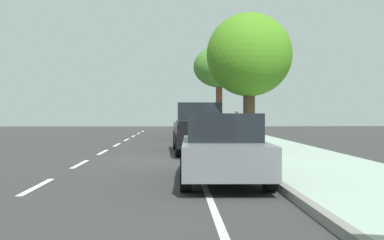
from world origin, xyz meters
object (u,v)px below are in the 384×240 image
object	(u,v)px
parked_sedan_tan_farthest	(191,124)
pedestrian_on_phone	(237,121)
street_tree_far_end	(249,56)
parked_suv_green_far	(195,122)
parked_pickup_black_mid	(200,129)
parked_sedan_grey_second	(223,148)
cyclist_with_backpack	(214,124)
bicycle_at_curb	(209,137)
street_tree_corner	(219,68)

from	to	relation	value
parked_sedan_tan_farthest	pedestrian_on_phone	distance (m)	5.36
street_tree_far_end	pedestrian_on_phone	distance (m)	11.92
parked_suv_green_far	pedestrian_on_phone	bearing A→B (deg)	44.73
parked_suv_green_far	street_tree_far_end	bearing A→B (deg)	-78.48
parked_pickup_black_mid	street_tree_far_end	size ratio (longest dim) A/B	1.01
parked_sedan_grey_second	parked_suv_green_far	distance (m)	16.45
parked_sedan_grey_second	parked_sedan_tan_farthest	distance (m)	23.81
parked_pickup_black_mid	street_tree_far_end	distance (m)	3.49
parked_sedan_grey_second	parked_pickup_black_mid	size ratio (longest dim) A/B	0.83
parked_suv_green_far	cyclist_with_backpack	world-z (taller)	parked_suv_green_far
parked_pickup_black_mid	parked_sedan_tan_farthest	distance (m)	16.35
parked_suv_green_far	parked_sedan_grey_second	bearing A→B (deg)	-90.15
cyclist_with_backpack	pedestrian_on_phone	size ratio (longest dim) A/B	1.06
parked_sedan_grey_second	pedestrian_on_phone	bearing A→B (deg)	81.50
street_tree_far_end	parked_sedan_tan_farthest	bearing A→B (deg)	96.19
parked_sedan_grey_second	parked_pickup_black_mid	bearing A→B (deg)	90.87
pedestrian_on_phone	bicycle_at_curb	bearing A→B (deg)	-107.93
street_tree_far_end	parked_pickup_black_mid	bearing A→B (deg)	-173.23
parked_sedan_grey_second	parked_suv_green_far	size ratio (longest dim) A/B	0.94
cyclist_with_backpack	parked_sedan_tan_farthest	bearing A→B (deg)	93.31
parked_sedan_tan_farthest	street_tree_corner	bearing A→B (deg)	-63.20
parked_sedan_tan_farthest	street_tree_far_end	xyz separation A→B (m)	(1.75, -16.11, 3.04)
parked_suv_green_far	street_tree_far_end	size ratio (longest dim) A/B	0.89
parked_suv_green_far	street_tree_far_end	world-z (taller)	street_tree_far_end
pedestrian_on_phone	parked_suv_green_far	bearing A→B (deg)	-135.27
street_tree_far_end	pedestrian_on_phone	world-z (taller)	street_tree_far_end
bicycle_at_curb	cyclist_with_backpack	world-z (taller)	cyclist_with_backpack
parked_pickup_black_mid	cyclist_with_backpack	world-z (taller)	parked_pickup_black_mid
bicycle_at_curb	street_tree_far_end	distance (m)	5.72
parked_sedan_grey_second	street_tree_far_end	world-z (taller)	street_tree_far_end
parked_sedan_tan_farthest	pedestrian_on_phone	xyz separation A→B (m)	(2.80, -4.56, 0.30)
cyclist_with_backpack	street_tree_corner	xyz separation A→B (m)	(1.04, 8.71, 3.56)
parked_pickup_black_mid	bicycle_at_curb	world-z (taller)	parked_pickup_black_mid
street_tree_far_end	pedestrian_on_phone	size ratio (longest dim) A/B	3.30
parked_pickup_black_mid	parked_suv_green_far	xyz separation A→B (m)	(0.16, 8.98, 0.13)
parked_sedan_grey_second	parked_pickup_black_mid	distance (m)	7.47
cyclist_with_backpack	pedestrian_on_phone	world-z (taller)	pedestrian_on_phone
parked_sedan_tan_farthest	pedestrian_on_phone	bearing A→B (deg)	-58.45
bicycle_at_curb	parked_suv_green_far	bearing A→B (deg)	96.88
parked_suv_green_far	street_tree_far_end	xyz separation A→B (m)	(1.78, -8.75, 2.76)
parked_sedan_grey_second	street_tree_corner	xyz separation A→B (m)	(1.82, 20.35, 3.84)
street_tree_corner	cyclist_with_backpack	bearing A→B (deg)	-96.84
bicycle_at_curb	cyclist_with_backpack	size ratio (longest dim) A/B	0.86
parked_suv_green_far	cyclist_with_backpack	distance (m)	4.86
parked_suv_green_far	street_tree_corner	distance (m)	5.58
street_tree_corner	parked_sedan_tan_farthest	bearing A→B (deg)	116.80
parked_sedan_tan_farthest	street_tree_far_end	bearing A→B (deg)	-83.81
street_tree_far_end	cyclist_with_backpack	bearing A→B (deg)	104.84
parked_sedan_tan_farthest	pedestrian_on_phone	size ratio (longest dim) A/B	2.76
parked_suv_green_far	bicycle_at_curb	bearing A→B (deg)	-83.12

